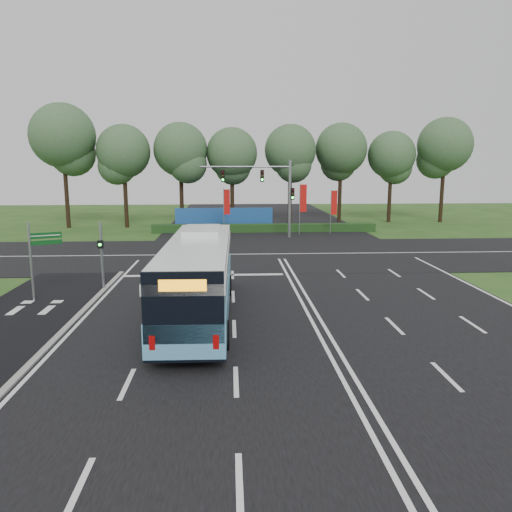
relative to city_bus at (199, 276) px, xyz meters
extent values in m
plane|color=#264D19|center=(4.81, 3.18, -1.82)|extent=(120.00, 120.00, 0.00)
cube|color=black|center=(4.81, 3.18, -1.80)|extent=(20.00, 120.00, 0.04)
cube|color=black|center=(4.81, 15.18, -1.79)|extent=(120.00, 14.00, 0.05)
cube|color=black|center=(-7.69, 0.18, -1.79)|extent=(5.00, 18.00, 0.06)
cube|color=gray|center=(-5.29, 0.18, -1.76)|extent=(0.25, 18.00, 0.12)
cube|color=#559DC4|center=(0.00, 0.01, -0.70)|extent=(2.80, 12.60, 1.15)
cube|color=black|center=(0.00, 0.01, -1.22)|extent=(2.78, 12.54, 0.31)
cube|color=black|center=(0.00, 0.01, 0.35)|extent=(2.70, 12.41, 0.99)
cube|color=white|center=(0.00, 0.01, 0.98)|extent=(2.80, 12.60, 0.37)
cube|color=white|center=(0.00, 0.01, 1.35)|extent=(2.74, 12.10, 0.37)
cube|color=white|center=(0.04, 2.63, 1.66)|extent=(1.72, 3.17, 0.26)
cube|color=black|center=(-0.09, -6.21, 0.40)|extent=(2.54, 0.16, 2.30)
cube|color=orange|center=(-0.09, -6.25, 1.14)|extent=(1.47, 0.08, 0.37)
cylinder|color=black|center=(-1.18, 3.59, -1.27)|extent=(0.31, 1.09, 1.09)
cylinder|color=black|center=(1.28, 3.55, -1.27)|extent=(0.31, 1.09, 1.09)
cylinder|color=black|center=(-1.29, -3.95, -1.27)|extent=(0.31, 1.09, 1.09)
cylinder|color=black|center=(1.17, -3.98, -1.27)|extent=(0.31, 1.09, 1.09)
cylinder|color=gray|center=(-5.39, 5.12, -0.01)|extent=(0.14, 0.14, 3.62)
cube|color=black|center=(-5.39, 4.94, 0.67)|extent=(0.30, 0.20, 0.41)
sphere|color=#19F233|center=(-5.39, 4.84, 0.67)|extent=(0.14, 0.14, 0.14)
cylinder|color=gray|center=(-8.18, 2.88, 0.13)|extent=(0.12, 0.12, 3.90)
cube|color=#0C4416|center=(-7.51, 3.17, 1.40)|extent=(1.37, 0.64, 0.29)
cube|color=#0C4416|center=(-7.51, 3.17, 1.06)|extent=(1.37, 0.64, 0.21)
cube|color=white|center=(-7.51, 3.14, 1.40)|extent=(1.26, 0.55, 0.04)
cylinder|color=gray|center=(0.84, 25.79, 0.38)|extent=(0.07, 0.07, 4.40)
cube|color=red|center=(1.14, 25.91, 1.31)|extent=(0.56, 0.25, 2.34)
cylinder|color=gray|center=(8.03, 25.81, 0.61)|extent=(0.08, 0.08, 4.85)
cube|color=red|center=(8.38, 25.88, 1.63)|extent=(0.64, 0.17, 2.59)
cylinder|color=gray|center=(10.97, 25.60, 0.32)|extent=(0.07, 0.07, 4.27)
cube|color=red|center=(11.28, 25.64, 1.22)|extent=(0.57, 0.12, 2.28)
cylinder|color=gray|center=(6.81, 23.68, 1.68)|extent=(0.24, 0.24, 7.00)
cylinder|color=gray|center=(2.81, 23.68, 4.58)|extent=(8.00, 0.16, 0.16)
cube|color=black|center=(4.31, 23.68, 3.78)|extent=(0.32, 0.28, 1.05)
cube|color=black|center=(0.81, 23.68, 3.78)|extent=(0.32, 0.28, 1.05)
cube|color=black|center=(7.06, 23.68, 2.18)|extent=(0.32, 0.28, 1.05)
cube|color=#163312|center=(4.81, 27.68, -1.42)|extent=(22.00, 1.20, 0.80)
cube|color=#1C4D98|center=(0.81, 30.18, -0.72)|extent=(10.00, 0.30, 2.20)
cylinder|color=black|center=(-15.68, 32.40, 2.70)|extent=(0.44, 0.44, 9.02)
sphere|color=#335230|center=(-15.68, 32.40, 7.68)|extent=(6.65, 6.65, 6.65)
cylinder|color=black|center=(-9.54, 32.24, 1.96)|extent=(0.44, 0.44, 7.54)
sphere|color=#335230|center=(-9.54, 32.24, 6.12)|extent=(5.56, 5.56, 5.56)
cylinder|color=black|center=(-3.75, 33.01, 2.06)|extent=(0.44, 0.44, 7.74)
sphere|color=#335230|center=(-3.75, 33.01, 6.33)|extent=(5.71, 5.71, 5.71)
cylinder|color=black|center=(1.69, 33.43, 1.89)|extent=(0.44, 0.44, 7.41)
sphere|color=#335230|center=(1.69, 33.43, 5.98)|extent=(5.46, 5.46, 5.46)
cylinder|color=black|center=(8.15, 34.62, 2.05)|extent=(0.44, 0.44, 7.73)
sphere|color=#335230|center=(8.15, 34.62, 6.32)|extent=(5.69, 5.69, 5.69)
cylinder|color=black|center=(14.06, 35.82, 2.14)|extent=(0.44, 0.44, 7.91)
sphere|color=#335230|center=(14.06, 35.82, 6.51)|extent=(5.83, 5.83, 5.83)
cylinder|color=black|center=(19.88, 35.77, 1.83)|extent=(0.44, 0.44, 7.29)
sphere|color=#335230|center=(19.88, 35.77, 5.86)|extent=(5.37, 5.37, 5.37)
cylinder|color=black|center=(25.85, 35.37, 2.36)|extent=(0.44, 0.44, 8.35)
sphere|color=#335230|center=(25.85, 35.37, 6.97)|extent=(6.15, 6.15, 6.15)
camera|label=1|loc=(1.36, -21.16, 4.77)|focal=35.00mm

